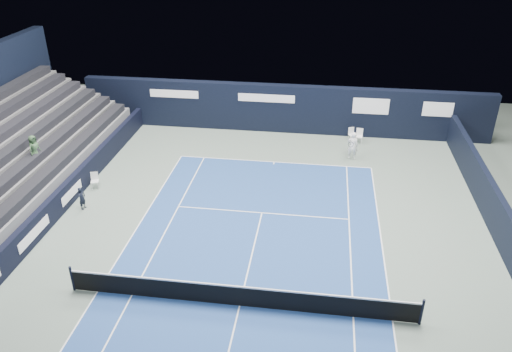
{
  "coord_description": "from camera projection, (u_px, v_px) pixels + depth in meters",
  "views": [
    {
      "loc": [
        2.51,
        -13.61,
        12.86
      ],
      "look_at": [
        -0.46,
        7.67,
        1.3
      ],
      "focal_mm": 35.0,
      "sensor_mm": 36.0,
      "label": 1
    }
  ],
  "objects": [
    {
      "name": "folding_chair_back_b",
      "position": [
        359.0,
        135.0,
        30.79
      ],
      "size": [
        0.46,
        0.45,
        0.92
      ],
      "rotation": [
        0.0,
        0.0,
        -0.14
      ],
      "color": "white",
      "rests_on": "ground"
    },
    {
      "name": "back_sponsor_wall",
      "position": [
        282.0,
        108.0,
        31.92
      ],
      "size": [
        26.0,
        0.63,
        3.1
      ],
      "color": "black",
      "rests_on": "ground"
    },
    {
      "name": "court_surface",
      "position": [
        240.0,
        306.0,
        18.27
      ],
      "size": [
        10.97,
        23.77,
        0.01
      ],
      "primitive_type": "cube",
      "color": "navy",
      "rests_on": "ground"
    },
    {
      "name": "tennis_player",
      "position": [
        353.0,
        146.0,
        28.62
      ],
      "size": [
        0.63,
        0.83,
        1.67
      ],
      "color": "white",
      "rests_on": "ground"
    },
    {
      "name": "line_judge_chair",
      "position": [
        95.0,
        179.0,
        25.82
      ],
      "size": [
        0.47,
        0.46,
        0.85
      ],
      "rotation": [
        0.0,
        0.0,
        0.31
      ],
      "color": "white",
      "rests_on": "ground"
    },
    {
      "name": "tennis_net",
      "position": [
        239.0,
        295.0,
        18.03
      ],
      "size": [
        12.9,
        0.1,
        1.1
      ],
      "color": "black",
      "rests_on": "ground"
    },
    {
      "name": "enclosure_wall_right",
      "position": [
        499.0,
        218.0,
        21.8
      ],
      "size": [
        0.3,
        22.0,
        1.8
      ],
      "primitive_type": "cube",
      "color": "black",
      "rests_on": "ground"
    },
    {
      "name": "ground",
      "position": [
        248.0,
        271.0,
        20.01
      ],
      "size": [
        48.0,
        48.0,
        0.0
      ],
      "primitive_type": "plane",
      "color": "#596A60",
      "rests_on": "ground"
    },
    {
      "name": "line_judge",
      "position": [
        82.0,
        198.0,
        23.94
      ],
      "size": [
        0.34,
        0.46,
        1.15
      ],
      "primitive_type": "imported",
      "rotation": [
        0.0,
        0.0,
        1.41
      ],
      "color": "black",
      "rests_on": "ground"
    },
    {
      "name": "spectator_stand",
      "position": [
        2.0,
        154.0,
        25.05
      ],
      "size": [
        6.0,
        18.0,
        6.4
      ],
      "color": "#555558",
      "rests_on": "ground"
    },
    {
      "name": "side_barrier_left",
      "position": [
        68.0,
        193.0,
        24.36
      ],
      "size": [
        0.33,
        22.0,
        1.2
      ],
      "color": "black",
      "rests_on": "ground"
    },
    {
      "name": "folding_chair_back_a",
      "position": [
        351.0,
        132.0,
        31.1
      ],
      "size": [
        0.48,
        0.49,
        0.84
      ],
      "rotation": [
        0.0,
        0.0,
        0.39
      ],
      "color": "white",
      "rests_on": "ground"
    },
    {
      "name": "court_markings",
      "position": [
        240.0,
        306.0,
        18.27
      ],
      "size": [
        11.03,
        23.83,
        0.0
      ],
      "color": "white",
      "rests_on": "court_surface"
    }
  ]
}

